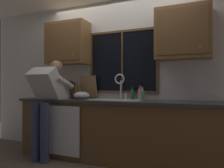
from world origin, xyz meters
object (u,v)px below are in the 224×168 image
(cutting_board, at_px, (89,87))
(mixing_bowl, at_px, (82,96))
(knife_block, at_px, (74,92))
(soap_dispenser, at_px, (142,96))
(bottle_green_glass, at_px, (140,94))
(person_standing, at_px, (47,97))
(bottle_tall_clear, at_px, (132,94))

(cutting_board, xyz_separation_m, mixing_bowl, (0.02, -0.26, -0.13))
(knife_block, height_order, mixing_bowl, knife_block)
(soap_dispenser, relative_size, bottle_green_glass, 0.89)
(knife_block, xyz_separation_m, bottle_green_glass, (1.12, 0.10, -0.02))
(knife_block, bearing_deg, person_standing, -119.81)
(soap_dispenser, bearing_deg, person_standing, -172.16)
(cutting_board, xyz_separation_m, bottle_tall_clear, (0.78, -0.00, -0.10))
(bottle_tall_clear, bearing_deg, knife_block, -174.21)
(cutting_board, distance_m, soap_dispenser, 1.08)
(person_standing, bearing_deg, bottle_green_glass, 20.67)
(knife_block, height_order, soap_dispenser, knife_block)
(cutting_board, height_order, soap_dispenser, cutting_board)
(knife_block, bearing_deg, cutting_board, 25.97)
(cutting_board, distance_m, mixing_bowl, 0.29)
(person_standing, distance_m, knife_block, 0.48)
(soap_dispenser, bearing_deg, bottle_green_glass, 111.40)
(knife_block, distance_m, bottle_tall_clear, 1.00)
(person_standing, height_order, knife_block, person_standing)
(person_standing, distance_m, bottle_tall_clear, 1.34)
(knife_block, height_order, bottle_green_glass, knife_block)
(mixing_bowl, xyz_separation_m, bottle_tall_clear, (0.76, 0.26, 0.03))
(person_standing, xyz_separation_m, cutting_board, (0.45, 0.52, 0.15))
(mixing_bowl, bearing_deg, soap_dispenser, -3.10)
(bottle_green_glass, bearing_deg, mixing_bowl, -163.99)
(person_standing, height_order, soap_dispenser, person_standing)
(person_standing, bearing_deg, cutting_board, 48.98)
(soap_dispenser, xyz_separation_m, bottle_green_glass, (-0.12, 0.31, 0.02))
(person_standing, xyz_separation_m, bottle_green_glass, (1.35, 0.51, 0.05))
(person_standing, relative_size, soap_dispenser, 7.75)
(knife_block, relative_size, bottle_tall_clear, 1.56)
(knife_block, relative_size, soap_dispenser, 1.61)
(soap_dispenser, height_order, bottle_green_glass, bottle_green_glass)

